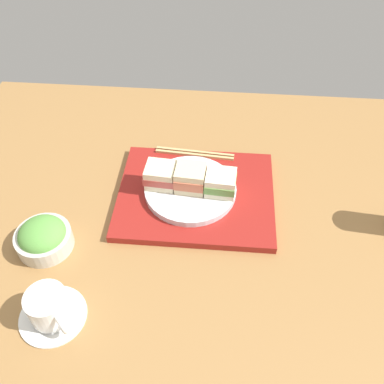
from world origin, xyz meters
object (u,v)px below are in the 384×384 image
salad_bowl (43,237)px  coffee_cup (50,309)px  sandwich_near (221,183)px  sandwich_middle (190,178)px  sandwich_plate (190,189)px  chopsticks_pair (195,153)px  sandwich_far (161,175)px

salad_bowl → coffee_cup: 17.80cm
sandwich_near → coffee_cup: (30.95, 32.91, -2.87)cm
sandwich_near → sandwich_middle: (7.09, -0.62, 0.33)cm
sandwich_plate → sandwich_near: bearing=175.0°
sandwich_plate → chopsticks_pair: bearing=-90.1°
salad_bowl → coffee_cup: size_ratio=0.93×
sandwich_far → sandwich_near: bearing=175.0°
coffee_cup → sandwich_near: bearing=-133.2°
sandwich_plate → chopsticks_pair: 13.40cm
sandwich_near → chopsticks_pair: 16.17cm
sandwich_near → sandwich_middle: sandwich_middle is taller
chopsticks_pair → coffee_cup: bearing=63.0°
sandwich_plate → coffee_cup: size_ratio=1.69×
sandwich_plate → sandwich_middle: bearing=180.0°
sandwich_plate → coffee_cup: bearing=54.6°
sandwich_middle → sandwich_plate: bearing=0.0°
sandwich_middle → coffee_cup: (23.86, 33.53, -3.20)cm
sandwich_middle → coffee_cup: bearing=54.6°
sandwich_plate → sandwich_middle: (-0.00, 0.00, 3.81)cm
sandwich_near → sandwich_far: 14.23cm
sandwich_near → chopsticks_pair: (7.05, -14.01, -3.94)cm
sandwich_near → salad_bowl: sandwich_near is taller
salad_bowl → chopsticks_pair: size_ratio=0.59×
sandwich_near → sandwich_plate: bearing=-5.0°
sandwich_plate → salad_bowl: salad_bowl is taller
sandwich_plate → coffee_cup: 41.16cm
sandwich_near → sandwich_far: size_ratio=0.97×
sandwich_far → coffee_cup: size_ratio=0.59×
chopsticks_pair → coffee_cup: coffee_cup is taller
sandwich_far → sandwich_middle: bearing=175.0°
sandwich_far → sandwich_plate: bearing=175.0°
salad_bowl → sandwich_middle: bearing=-150.8°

